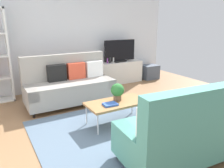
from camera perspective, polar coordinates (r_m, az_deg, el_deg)
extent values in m
plane|color=#936B47|center=(4.06, 1.62, -10.69)|extent=(7.68, 7.68, 0.00)
cube|color=silver|center=(6.20, -12.29, 12.20)|extent=(6.40, 0.12, 2.90)
cube|color=slate|center=(3.98, 2.14, -11.17)|extent=(2.90, 2.20, 0.01)
cube|color=gray|center=(5.03, -10.71, -1.68)|extent=(1.90, 0.85, 0.44)
cube|color=gray|center=(5.20, -12.17, 4.52)|extent=(1.90, 0.21, 0.56)
cube|color=gray|center=(5.32, -2.12, 0.81)|extent=(0.20, 0.84, 0.22)
cube|color=gray|center=(4.80, -20.36, -1.89)|extent=(0.20, 0.84, 0.22)
cylinder|color=black|center=(5.16, -0.11, -4.10)|extent=(0.05, 0.05, 0.10)
cylinder|color=black|center=(4.61, -19.40, -7.57)|extent=(0.05, 0.05, 0.10)
cylinder|color=black|center=(5.73, -3.49, -2.06)|extent=(0.05, 0.05, 0.10)
cylinder|color=black|center=(5.24, -20.84, -4.87)|extent=(0.05, 0.05, 0.10)
cube|color=white|center=(5.29, -4.59, 3.93)|extent=(0.40, 0.14, 0.36)
cube|color=#D84C33|center=(5.12, -9.14, 3.37)|extent=(0.40, 0.14, 0.36)
cube|color=black|center=(4.99, -13.97, 2.75)|extent=(0.40, 0.14, 0.36)
cube|color=teal|center=(3.27, 18.69, -12.28)|extent=(1.96, 0.99, 0.44)
cube|color=teal|center=(2.88, 23.96, -5.89)|extent=(1.91, 0.36, 0.56)
cube|color=teal|center=(2.75, 5.52, -14.54)|extent=(0.27, 0.85, 0.22)
cylinder|color=black|center=(3.20, 1.75, -17.73)|extent=(0.05, 0.05, 0.10)
cylinder|color=black|center=(4.18, 23.91, -10.58)|extent=(0.05, 0.05, 0.10)
cube|color=white|center=(2.60, 10.75, -9.41)|extent=(0.41, 0.17, 0.36)
cube|color=#9E7042|center=(4.00, 1.28, -4.84)|extent=(1.10, 0.56, 0.04)
cylinder|color=silver|center=(4.06, -6.56, -7.84)|extent=(0.02, 0.02, 0.38)
cylinder|color=silver|center=(4.51, 5.19, -5.28)|extent=(0.02, 0.02, 0.38)
cylinder|color=silver|center=(3.68, -3.62, -10.39)|extent=(0.02, 0.02, 0.38)
cylinder|color=silver|center=(4.18, 8.84, -7.23)|extent=(0.02, 0.02, 0.38)
cube|color=silver|center=(6.70, 1.85, 3.04)|extent=(1.40, 0.44, 0.64)
cube|color=black|center=(6.62, 1.97, 5.88)|extent=(0.36, 0.20, 0.04)
cube|color=black|center=(6.57, 1.99, 8.63)|extent=(1.00, 0.05, 0.60)
cube|color=white|center=(5.64, -24.98, 6.64)|extent=(0.04, 0.36, 2.10)
cube|color=#4C5666|center=(7.28, 9.65, 3.06)|extent=(0.52, 0.40, 0.44)
cylinder|color=brown|center=(4.04, 1.39, -3.54)|extent=(0.15, 0.15, 0.10)
sphere|color=#2D7233|center=(4.00, 1.40, -1.55)|extent=(0.24, 0.24, 0.24)
cube|color=#3359B2|center=(3.83, -0.46, -5.21)|extent=(0.25, 0.20, 0.03)
cylinder|color=#B24C4C|center=(6.39, -2.81, 5.94)|extent=(0.09, 0.09, 0.14)
cylinder|color=purple|center=(6.38, -1.19, 5.99)|extent=(0.04, 0.04, 0.15)
cylinder|color=#262626|center=(6.42, -0.48, 6.17)|extent=(0.06, 0.06, 0.17)
cylinder|color=silver|center=(6.48, 0.35, 6.16)|extent=(0.05, 0.05, 0.15)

